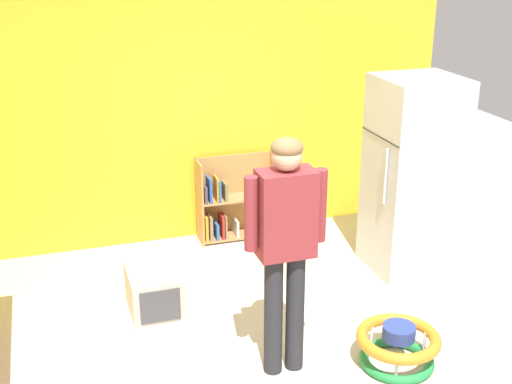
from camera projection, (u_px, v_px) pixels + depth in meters
The scene contains 7 objects.
ground_plane at pixel (268, 358), 4.97m from camera, with size 12.00×12.00×0.00m, color beige.
back_wall at pixel (192, 106), 6.56m from camera, with size 5.20×0.06×2.70m, color yellow.
refrigerator at pixel (413, 176), 6.06m from camera, with size 0.73×0.68×1.78m.
bookshelf at pixel (231, 203), 6.84m from camera, with size 0.80×0.28×0.85m.
standing_person at pixel (285, 237), 4.49m from camera, with size 0.57×0.22×1.72m.
baby_walker at pixel (398, 346), 4.84m from camera, with size 0.60×0.60×0.32m.
pet_carrier at pixel (154, 290), 5.56m from camera, with size 0.42×0.55×0.36m.
Camera 1 is at (-1.38, -3.98, 2.91)m, focal length 47.54 mm.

